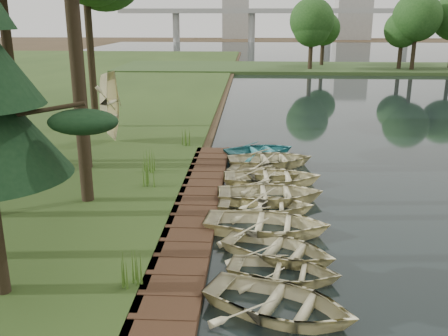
# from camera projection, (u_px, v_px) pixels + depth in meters

# --- Properties ---
(ground) EXTENTS (300.00, 300.00, 0.00)m
(ground) POSITION_uv_depth(u_px,v_px,m) (241.00, 213.00, 17.78)
(ground) COLOR #3D2F1D
(boardwalk) EXTENTS (1.60, 16.00, 0.30)m
(boardwalk) POSITION_uv_depth(u_px,v_px,m) (196.00, 208.00, 17.82)
(boardwalk) COLOR #382315
(boardwalk) RESTS_ON ground
(peninsula) EXTENTS (50.00, 14.00, 0.45)m
(peninsula) POSITION_uv_depth(u_px,v_px,m) (311.00, 68.00, 65.04)
(peninsula) COLOR #30471F
(peninsula) RESTS_ON ground
(far_trees) EXTENTS (45.60, 5.60, 8.80)m
(far_trees) POSITION_uv_depth(u_px,v_px,m) (287.00, 18.00, 63.40)
(far_trees) COLOR black
(far_trees) RESTS_ON peninsula
(bridge) EXTENTS (95.90, 4.00, 8.60)m
(bridge) POSITION_uv_depth(u_px,v_px,m) (299.00, 15.00, 129.65)
(bridge) COLOR #A5A5A0
(bridge) RESTS_ON ground
(building_a) EXTENTS (10.00, 8.00, 18.00)m
(building_a) POSITION_uv_depth(u_px,v_px,m) (354.00, 8.00, 147.25)
(building_a) COLOR #A5A5A0
(building_a) RESTS_ON ground
(building_b) EXTENTS (8.00, 8.00, 12.00)m
(building_b) POSITION_uv_depth(u_px,v_px,m) (236.00, 18.00, 154.76)
(building_b) COLOR #A5A5A0
(building_b) RESTS_ON ground
(rowboat_0) EXTENTS (4.37, 3.83, 0.75)m
(rowboat_0) POSITION_uv_depth(u_px,v_px,m) (280.00, 300.00, 11.56)
(rowboat_0) COLOR beige
(rowboat_0) RESTS_ON water
(rowboat_1) EXTENTS (3.35, 2.69, 0.62)m
(rowboat_1) POSITION_uv_depth(u_px,v_px,m) (284.00, 268.00, 13.13)
(rowboat_1) COLOR beige
(rowboat_1) RESTS_ON water
(rowboat_2) EXTENTS (4.04, 3.57, 0.69)m
(rowboat_2) POSITION_uv_depth(u_px,v_px,m) (279.00, 247.00, 14.28)
(rowboat_2) COLOR beige
(rowboat_2) RESTS_ON water
(rowboat_3) EXTENTS (4.31, 3.32, 0.83)m
(rowboat_3) POSITION_uv_depth(u_px,v_px,m) (267.00, 221.00, 15.88)
(rowboat_3) COLOR beige
(rowboat_3) RESTS_ON water
(rowboat_4) EXTENTS (3.47, 2.54, 0.70)m
(rowboat_4) POSITION_uv_depth(u_px,v_px,m) (266.00, 203.00, 17.56)
(rowboat_4) COLOR beige
(rowboat_4) RESTS_ON water
(rowboat_5) EXTENTS (4.13, 3.07, 0.82)m
(rowboat_5) POSITION_uv_depth(u_px,v_px,m) (271.00, 191.00, 18.59)
(rowboat_5) COLOR beige
(rowboat_5) RESTS_ON water
(rowboat_6) EXTENTS (4.17, 3.10, 0.83)m
(rowboat_6) POSITION_uv_depth(u_px,v_px,m) (273.00, 176.00, 20.41)
(rowboat_6) COLOR beige
(rowboat_6) RESTS_ON water
(rowboat_7) EXTENTS (3.60, 3.01, 0.64)m
(rowboat_7) POSITION_uv_depth(u_px,v_px,m) (263.00, 170.00, 21.45)
(rowboat_7) COLOR beige
(rowboat_7) RESTS_ON water
(rowboat_8) EXTENTS (4.36, 3.43, 0.82)m
(rowboat_8) POSITION_uv_depth(u_px,v_px,m) (270.00, 158.00, 23.02)
(rowboat_8) COLOR beige
(rowboat_8) RESTS_ON water
(rowboat_9) EXTENTS (4.18, 3.59, 0.73)m
(rowboat_9) POSITION_uv_depth(u_px,v_px,m) (260.00, 149.00, 24.70)
(rowboat_9) COLOR teal
(rowboat_9) RESTS_ON water
(stored_rowboat) EXTENTS (3.93, 2.99, 0.76)m
(stored_rowboat) POSITION_uv_depth(u_px,v_px,m) (113.00, 134.00, 26.65)
(stored_rowboat) COLOR beige
(stored_rowboat) RESTS_ON bank
(reeds_0) EXTENTS (0.60, 0.60, 0.92)m
(reeds_0) POSITION_uv_depth(u_px,v_px,m) (131.00, 268.00, 12.32)
(reeds_0) COLOR #3F661E
(reeds_0) RESTS_ON bank
(reeds_1) EXTENTS (0.60, 0.60, 0.97)m
(reeds_1) POSITION_uv_depth(u_px,v_px,m) (149.00, 174.00, 19.60)
(reeds_1) COLOR #3F661E
(reeds_1) RESTS_ON bank
(reeds_2) EXTENTS (0.60, 0.60, 0.95)m
(reeds_2) POSITION_uv_depth(u_px,v_px,m) (149.00, 161.00, 21.32)
(reeds_2) COLOR #3F661E
(reeds_2) RESTS_ON bank
(reeds_3) EXTENTS (0.60, 0.60, 0.90)m
(reeds_3) POSITION_uv_depth(u_px,v_px,m) (185.00, 137.00, 25.70)
(reeds_3) COLOR #3F661E
(reeds_3) RESTS_ON bank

